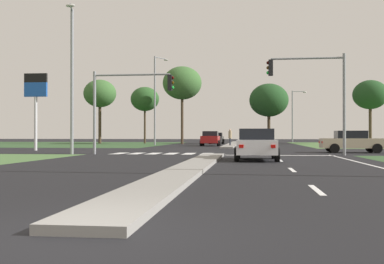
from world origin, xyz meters
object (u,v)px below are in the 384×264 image
at_px(treeline_fifth, 370,95).
at_px(car_red_near, 210,138).
at_px(treeline_second, 145,99).
at_px(car_white_fourth, 256,144).
at_px(treeline_fourth, 269,100).
at_px(traffic_signal_near_right, 316,86).
at_px(car_beige_second, 352,141).
at_px(street_lamp_third, 156,96).
at_px(car_grey_third, 217,138).
at_px(street_lamp_second, 72,73).
at_px(street_lamp_fourth, 294,113).
at_px(pedestrian_at_median, 230,135).
at_px(traffic_signal_near_left, 125,96).
at_px(fuel_price_totem, 36,94).
at_px(treeline_near, 100,94).
at_px(treeline_third, 182,83).

bearing_deg(treeline_fifth, car_red_near, -145.78).
height_order(treeline_second, treeline_fifth, treeline_fifth).
xyz_separation_m(car_white_fourth, treeline_fourth, (2.28, 40.84, 5.04)).
height_order(traffic_signal_near_right, treeline_second, treeline_second).
distance_m(car_beige_second, street_lamp_third, 28.49).
relative_size(car_grey_third, street_lamp_second, 0.46).
height_order(street_lamp_fourth, treeline_fifth, treeline_fifth).
bearing_deg(street_lamp_third, pedestrian_at_median, -32.33).
xyz_separation_m(traffic_signal_near_left, treeline_second, (-6.96, 37.05, 2.63)).
xyz_separation_m(traffic_signal_near_right, fuel_price_totem, (-20.38, 6.22, 0.24)).
bearing_deg(traffic_signal_near_right, street_lamp_fourth, 86.29).
bearing_deg(traffic_signal_near_right, traffic_signal_near_left, 180.00).
xyz_separation_m(car_red_near, traffic_signal_near_left, (-3.45, -23.39, 2.81)).
height_order(traffic_signal_near_left, street_lamp_fourth, street_lamp_fourth).
bearing_deg(car_white_fourth, car_beige_second, 57.22).
bearing_deg(treeline_fifth, fuel_price_totem, -136.38).
bearing_deg(pedestrian_at_median, traffic_signal_near_right, 139.20).
height_order(street_lamp_third, pedestrian_at_median, street_lamp_third).
xyz_separation_m(car_white_fourth, treeline_near, (-21.40, 42.36, 6.27)).
bearing_deg(fuel_price_totem, car_grey_third, 67.77).
bearing_deg(pedestrian_at_median, street_lamp_fourth, -74.56).
relative_size(car_grey_third, treeline_second, 0.52).
height_order(street_lamp_second, treeline_fifth, street_lamp_second).
xyz_separation_m(street_lamp_third, treeline_second, (-3.74, 10.90, 0.47)).
height_order(car_white_fourth, treeline_near, treeline_near).
bearing_deg(fuel_price_totem, traffic_signal_near_right, -16.97).
relative_size(car_beige_second, fuel_price_totem, 0.72).
bearing_deg(pedestrian_at_median, street_lamp_second, 99.80).
xyz_separation_m(car_beige_second, car_white_fourth, (-6.63, -10.30, 0.01)).
bearing_deg(street_lamp_fourth, traffic_signal_near_right, -93.71).
xyz_separation_m(traffic_signal_near_right, pedestrian_at_median, (-5.92, 20.48, -2.97)).
distance_m(street_lamp_third, pedestrian_at_median, 11.56).
xyz_separation_m(street_lamp_second, treeline_second, (-3.69, 37.48, 1.21)).
bearing_deg(car_red_near, treeline_fifth, -145.78).
bearing_deg(street_lamp_third, treeline_near, 134.18).
bearing_deg(treeline_fifth, treeline_second, -179.62).
bearing_deg(treeline_second, car_white_fourth, -70.71).
bearing_deg(treeline_near, car_grey_third, -3.19).
xyz_separation_m(car_red_near, car_grey_third, (-0.15, 12.28, -0.05)).
distance_m(traffic_signal_near_right, treeline_second, 41.51).
relative_size(traffic_signal_near_left, street_lamp_fourth, 0.63).
height_order(car_beige_second, car_white_fourth, car_white_fourth).
xyz_separation_m(car_red_near, treeline_fifth, (20.38, 13.86, 5.75)).
distance_m(car_beige_second, treeline_third, 33.20).
height_order(treeline_near, treeline_fourth, treeline_near).
xyz_separation_m(car_grey_third, treeline_third, (-4.34, -2.78, 7.22)).
height_order(traffic_signal_near_right, fuel_price_totem, traffic_signal_near_right).
height_order(street_lamp_third, fuel_price_totem, street_lamp_third).
bearing_deg(street_lamp_fourth, car_white_fourth, -97.07).
relative_size(fuel_price_totem, treeline_near, 0.66).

